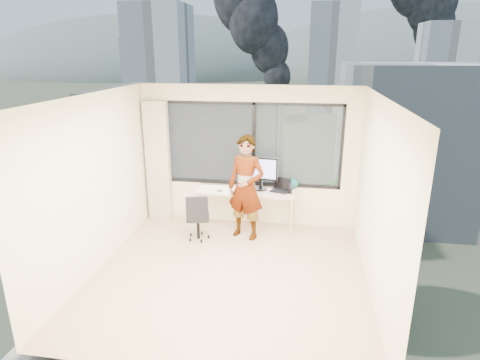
% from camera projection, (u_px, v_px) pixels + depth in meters
% --- Properties ---
extents(floor, '(4.00, 4.00, 0.01)m').
position_uv_depth(floor, '(229.00, 274.00, 6.00)').
color(floor, '#D6B08B').
rests_on(floor, ground).
extents(ceiling, '(4.00, 4.00, 0.01)m').
position_uv_depth(ceiling, '(228.00, 96.00, 5.21)').
color(ceiling, white).
rests_on(ceiling, ground).
extents(wall_front, '(4.00, 0.01, 2.60)m').
position_uv_depth(wall_front, '(189.00, 262.00, 3.72)').
color(wall_front, beige).
rests_on(wall_front, ground).
extents(wall_left, '(0.01, 4.00, 2.60)m').
position_uv_depth(wall_left, '(95.00, 184.00, 5.90)').
color(wall_left, beige).
rests_on(wall_left, ground).
extents(wall_right, '(0.01, 4.00, 2.60)m').
position_uv_depth(wall_right, '(378.00, 199.00, 5.30)').
color(wall_right, beige).
rests_on(wall_right, ground).
extents(window_wall, '(3.30, 0.16, 1.55)m').
position_uv_depth(window_wall, '(251.00, 144.00, 7.41)').
color(window_wall, black).
rests_on(window_wall, ground).
extents(curtain, '(0.45, 0.14, 2.30)m').
position_uv_depth(curtain, '(158.00, 162.00, 7.67)').
color(curtain, beige).
rests_on(curtain, floor).
extents(desk, '(1.80, 0.60, 0.75)m').
position_uv_depth(desk, '(246.00, 209.00, 7.45)').
color(desk, tan).
rests_on(desk, floor).
extents(chair, '(0.52, 0.52, 0.86)m').
position_uv_depth(chair, '(198.00, 216.00, 7.00)').
color(chair, black).
rests_on(chair, floor).
extents(person, '(0.77, 0.63, 1.83)m').
position_uv_depth(person, '(246.00, 188.00, 6.94)').
color(person, '#2D2D33').
rests_on(person, floor).
extents(monitor, '(0.63, 0.21, 0.62)m').
position_uv_depth(monitor, '(261.00, 173.00, 7.27)').
color(monitor, black).
rests_on(monitor, desk).
extents(game_console, '(0.34, 0.30, 0.07)m').
position_uv_depth(game_console, '(247.00, 184.00, 7.57)').
color(game_console, white).
rests_on(game_console, desk).
extents(laptop, '(0.42, 0.43, 0.21)m').
position_uv_depth(laptop, '(280.00, 186.00, 7.23)').
color(laptop, black).
rests_on(laptop, desk).
extents(cellphone, '(0.11, 0.07, 0.01)m').
position_uv_depth(cellphone, '(220.00, 191.00, 7.28)').
color(cellphone, black).
rests_on(cellphone, desk).
extents(pen_cup, '(0.09, 0.09, 0.09)m').
position_uv_depth(pen_cup, '(290.00, 191.00, 7.14)').
color(pen_cup, black).
rests_on(pen_cup, desk).
extents(handbag, '(0.29, 0.22, 0.20)m').
position_uv_depth(handbag, '(291.00, 184.00, 7.36)').
color(handbag, '#0B4640').
rests_on(handbag, desk).
extents(exterior_ground, '(400.00, 400.00, 0.04)m').
position_uv_depth(exterior_ground, '(301.00, 110.00, 123.14)').
color(exterior_ground, '#515B3D').
rests_on(exterior_ground, ground).
extents(near_bldg_a, '(16.00, 12.00, 14.00)m').
position_uv_depth(near_bldg_a, '(194.00, 165.00, 37.69)').
color(near_bldg_a, beige).
rests_on(near_bldg_a, exterior_ground).
extents(near_bldg_b, '(14.00, 13.00, 16.00)m').
position_uv_depth(near_bldg_b, '(410.00, 144.00, 41.78)').
color(near_bldg_b, white).
rests_on(near_bldg_b, exterior_ground).
extents(far_tower_a, '(14.00, 14.00, 28.00)m').
position_uv_depth(far_tower_a, '(161.00, 64.00, 100.58)').
color(far_tower_a, silver).
rests_on(far_tower_a, exterior_ground).
extents(far_tower_b, '(13.00, 13.00, 30.00)m').
position_uv_depth(far_tower_b, '(331.00, 59.00, 117.37)').
color(far_tower_b, silver).
rests_on(far_tower_b, exterior_ground).
extents(far_tower_c, '(15.00, 15.00, 26.00)m').
position_uv_depth(far_tower_c, '(443.00, 64.00, 131.26)').
color(far_tower_c, silver).
rests_on(far_tower_c, exterior_ground).
extents(far_tower_d, '(16.00, 14.00, 22.00)m').
position_uv_depth(far_tower_d, '(148.00, 68.00, 156.96)').
color(far_tower_d, silver).
rests_on(far_tower_d, exterior_ground).
extents(hill_a, '(288.00, 216.00, 90.00)m').
position_uv_depth(hill_a, '(156.00, 73.00, 329.17)').
color(hill_a, slate).
rests_on(hill_a, exterior_ground).
extents(hill_b, '(300.00, 220.00, 96.00)m').
position_uv_depth(hill_b, '(442.00, 76.00, 296.31)').
color(hill_b, slate).
rests_on(hill_b, exterior_ground).
extents(tree_a, '(7.00, 7.00, 8.00)m').
position_uv_depth(tree_a, '(83.00, 224.00, 32.13)').
color(tree_a, '#254F1A').
rests_on(tree_a, exterior_ground).
extents(tree_b, '(7.60, 7.60, 9.00)m').
position_uv_depth(tree_b, '(346.00, 263.00, 25.23)').
color(tree_b, '#254F1A').
rests_on(tree_b, exterior_ground).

